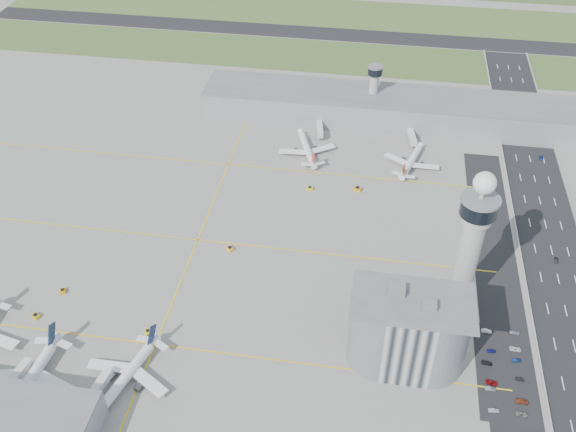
# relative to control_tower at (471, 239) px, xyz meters

# --- Properties ---
(ground) EXTENTS (1000.00, 1000.00, 0.00)m
(ground) POSITION_rel_control_tower_xyz_m (-72.00, -8.00, -35.04)
(ground) COLOR gray
(grass_strip_0) EXTENTS (480.00, 50.00, 0.08)m
(grass_strip_0) POSITION_rel_control_tower_xyz_m (-92.00, 217.00, -35.00)
(grass_strip_0) COLOR #395126
(grass_strip_0) RESTS_ON ground
(grass_strip_1) EXTENTS (480.00, 60.00, 0.08)m
(grass_strip_1) POSITION_rel_control_tower_xyz_m (-92.00, 292.00, -35.00)
(grass_strip_1) COLOR #445A2A
(grass_strip_1) RESTS_ON ground
(runway) EXTENTS (480.00, 22.00, 0.10)m
(runway) POSITION_rel_control_tower_xyz_m (-92.00, 254.00, -34.98)
(runway) COLOR black
(runway) RESTS_ON ground
(highway) EXTENTS (28.00, 500.00, 0.10)m
(highway) POSITION_rel_control_tower_xyz_m (43.00, -8.00, -34.99)
(highway) COLOR black
(highway) RESTS_ON ground
(barrier_left) EXTENTS (0.60, 500.00, 1.20)m
(barrier_left) POSITION_rel_control_tower_xyz_m (29.00, -8.00, -34.44)
(barrier_left) COLOR #9E9E99
(barrier_left) RESTS_ON ground
(landside_road) EXTENTS (18.00, 260.00, 0.08)m
(landside_road) POSITION_rel_control_tower_xyz_m (18.00, -18.00, -35.00)
(landside_road) COLOR black
(landside_road) RESTS_ON ground
(parking_lot) EXTENTS (20.00, 44.00, 0.10)m
(parking_lot) POSITION_rel_control_tower_xyz_m (16.00, -30.00, -34.99)
(parking_lot) COLOR black
(parking_lot) RESTS_ON ground
(taxiway_line_h_0) EXTENTS (260.00, 0.60, 0.01)m
(taxiway_line_h_0) POSITION_rel_control_tower_xyz_m (-112.00, -38.00, -35.04)
(taxiway_line_h_0) COLOR yellow
(taxiway_line_h_0) RESTS_ON ground
(taxiway_line_h_1) EXTENTS (260.00, 0.60, 0.01)m
(taxiway_line_h_1) POSITION_rel_control_tower_xyz_m (-112.00, 22.00, -35.04)
(taxiway_line_h_1) COLOR yellow
(taxiway_line_h_1) RESTS_ON ground
(taxiway_line_h_2) EXTENTS (260.00, 0.60, 0.01)m
(taxiway_line_h_2) POSITION_rel_control_tower_xyz_m (-112.00, 82.00, -35.04)
(taxiway_line_h_2) COLOR yellow
(taxiway_line_h_2) RESTS_ON ground
(taxiway_line_v) EXTENTS (0.60, 260.00, 0.01)m
(taxiway_line_v) POSITION_rel_control_tower_xyz_m (-112.00, 22.00, -35.04)
(taxiway_line_v) COLOR yellow
(taxiway_line_v) RESTS_ON ground
(control_tower) EXTENTS (14.00, 14.00, 64.50)m
(control_tower) POSITION_rel_control_tower_xyz_m (0.00, 0.00, 0.00)
(control_tower) COLOR #ADAAA5
(control_tower) RESTS_ON ground
(secondary_tower) EXTENTS (8.60, 8.60, 31.90)m
(secondary_tower) POSITION_rel_control_tower_xyz_m (-42.00, 142.00, -16.24)
(secondary_tower) COLOR #ADAAA5
(secondary_tower) RESTS_ON ground
(admin_building) EXTENTS (42.00, 24.00, 33.50)m
(admin_building) POSITION_rel_control_tower_xyz_m (-20.01, -30.00, -19.74)
(admin_building) COLOR #B2B2B7
(admin_building) RESTS_ON ground
(terminal_pier) EXTENTS (210.00, 32.00, 15.80)m
(terminal_pier) POSITION_rel_control_tower_xyz_m (-32.00, 140.00, -27.14)
(terminal_pier) COLOR gray
(terminal_pier) RESTS_ON ground
(airplane_near_b) EXTENTS (38.10, 44.06, 11.80)m
(airplane_near_b) POSITION_rel_control_tower_xyz_m (-148.93, -63.73, -29.14)
(airplane_near_b) COLOR white
(airplane_near_b) RESTS_ON ground
(airplane_near_c) EXTENTS (41.96, 46.04, 10.85)m
(airplane_near_c) POSITION_rel_control_tower_xyz_m (-116.37, -55.70, -29.62)
(airplane_near_c) COLOR white
(airplane_near_c) RESTS_ON ground
(airplane_far_a) EXTENTS (41.18, 44.48, 10.15)m
(airplane_far_a) POSITION_rel_control_tower_xyz_m (-73.57, 99.60, -29.97)
(airplane_far_a) COLOR white
(airplane_far_a) RESTS_ON ground
(airplane_far_b) EXTENTS (38.01, 41.58, 9.73)m
(airplane_far_b) POSITION_rel_control_tower_xyz_m (-18.53, 96.68, -30.18)
(airplane_far_b) COLOR white
(airplane_far_b) RESTS_ON ground
(jet_bridge_near_1) EXTENTS (5.39, 14.31, 5.70)m
(jet_bridge_near_1) POSITION_rel_control_tower_xyz_m (-155.00, -69.00, -32.19)
(jet_bridge_near_1) COLOR silver
(jet_bridge_near_1) RESTS_ON ground
(jet_bridge_near_2) EXTENTS (5.39, 14.31, 5.70)m
(jet_bridge_near_2) POSITION_rel_control_tower_xyz_m (-125.00, -69.00, -32.19)
(jet_bridge_near_2) COLOR silver
(jet_bridge_near_2) RESTS_ON ground
(jet_bridge_far_0) EXTENTS (5.39, 14.31, 5.70)m
(jet_bridge_far_0) POSITION_rel_control_tower_xyz_m (-70.00, 124.00, -32.19)
(jet_bridge_far_0) COLOR silver
(jet_bridge_far_0) RESTS_ON ground
(jet_bridge_far_1) EXTENTS (5.39, 14.31, 5.70)m
(jet_bridge_far_1) POSITION_rel_control_tower_xyz_m (-20.00, 124.00, -32.19)
(jet_bridge_far_1) COLOR silver
(jet_bridge_far_1) RESTS_ON ground
(tug_0) EXTENTS (3.62, 3.09, 1.78)m
(tug_0) POSITION_rel_control_tower_xyz_m (-162.32, -32.48, -34.15)
(tug_0) COLOR gold
(tug_0) RESTS_ON ground
(tug_1) EXTENTS (2.93, 3.45, 1.70)m
(tug_1) POSITION_rel_control_tower_xyz_m (-157.71, -17.90, -34.19)
(tug_1) COLOR #EE9C05
(tug_1) RESTS_ON ground
(tug_2) EXTENTS (3.14, 3.41, 1.63)m
(tug_2) POSITION_rel_control_tower_xyz_m (-116.52, -33.09, -34.22)
(tug_2) COLOR #F8E305
(tug_2) RESTS_ON ground
(tug_3) EXTENTS (3.81, 3.66, 1.83)m
(tug_3) POSITION_rel_control_tower_xyz_m (-96.34, 17.79, -34.13)
(tug_3) COLOR #FAAB22
(tug_3) RESTS_ON ground
(tug_4) EXTENTS (3.42, 2.65, 1.79)m
(tug_4) POSITION_rel_control_tower_xyz_m (-67.63, 67.15, -34.14)
(tug_4) COLOR yellow
(tug_4) RESTS_ON ground
(tug_5) EXTENTS (4.21, 3.40, 2.13)m
(tug_5) POSITION_rel_control_tower_xyz_m (-44.45, 70.23, -33.97)
(tug_5) COLOR orange
(tug_5) RESTS_ON ground
(car_lot_0) EXTENTS (3.84, 1.79, 1.27)m
(car_lot_0) POSITION_rel_control_tower_xyz_m (10.74, -47.59, -34.40)
(car_lot_0) COLOR silver
(car_lot_0) RESTS_ON ground
(car_lot_1) EXTENTS (3.85, 1.60, 1.24)m
(car_lot_1) POSITION_rel_control_tower_xyz_m (10.31, -38.76, -34.42)
(car_lot_1) COLOR gray
(car_lot_1) RESTS_ON ground
(car_lot_2) EXTENTS (4.49, 2.60, 1.18)m
(car_lot_2) POSITION_rel_control_tower_xyz_m (11.00, -36.12, -34.45)
(car_lot_2) COLOR maroon
(car_lot_2) RESTS_ON ground
(car_lot_3) EXTENTS (4.04, 1.95, 1.14)m
(car_lot_3) POSITION_rel_control_tower_xyz_m (10.05, -27.56, -34.47)
(car_lot_3) COLOR black
(car_lot_3) RESTS_ON ground
(car_lot_4) EXTENTS (3.35, 1.64, 1.10)m
(car_lot_4) POSITION_rel_control_tower_xyz_m (12.10, -21.59, -34.49)
(car_lot_4) COLOR navy
(car_lot_4) RESTS_ON ground
(car_lot_5) EXTENTS (3.94, 1.45, 1.29)m
(car_lot_5) POSITION_rel_control_tower_xyz_m (10.99, -12.23, -34.40)
(car_lot_5) COLOR white
(car_lot_5) RESTS_ON ground
(car_lot_6) EXTENTS (4.12, 2.19, 1.10)m
(car_lot_6) POSITION_rel_control_tower_xyz_m (20.00, -47.62, -34.49)
(car_lot_6) COLOR slate
(car_lot_6) RESTS_ON ground
(car_lot_7) EXTENTS (4.51, 1.86, 1.31)m
(car_lot_7) POSITION_rel_control_tower_xyz_m (20.67, -42.43, -34.39)
(car_lot_7) COLOR brown
(car_lot_7) RESTS_ON ground
(car_lot_8) EXTENTS (3.36, 1.72, 1.10)m
(car_lot_8) POSITION_rel_control_tower_xyz_m (21.04, -32.96, -34.49)
(car_lot_8) COLOR #2C2B30
(car_lot_8) RESTS_ON ground
(car_lot_9) EXTENTS (3.63, 1.69, 1.15)m
(car_lot_9) POSITION_rel_control_tower_xyz_m (20.73, -24.66, -34.47)
(car_lot_9) COLOR navy
(car_lot_9) RESTS_ON ground
(car_lot_10) EXTENTS (4.46, 2.34, 1.20)m
(car_lot_10) POSITION_rel_control_tower_xyz_m (20.96, -19.40, -34.44)
(car_lot_10) COLOR silver
(car_lot_10) RESTS_ON ground
(car_lot_11) EXTENTS (3.92, 1.76, 1.11)m
(car_lot_11) POSITION_rel_control_tower_xyz_m (21.62, -11.24, -34.48)
(car_lot_11) COLOR #8F90A6
(car_lot_11) RESTS_ON ground
(car_hw_1) EXTENTS (1.47, 3.53, 1.14)m
(car_hw_1) POSITION_rel_control_tower_xyz_m (43.79, 33.14, -34.47)
(car_hw_1) COLOR black
(car_hw_1) RESTS_ON ground
(car_hw_2) EXTENTS (2.39, 4.21, 1.11)m
(car_hw_2) POSITION_rel_control_tower_xyz_m (48.87, 113.26, -34.49)
(car_hw_2) COLOR navy
(car_hw_2) RESTS_ON ground
(car_hw_4) EXTENTS (1.42, 3.42, 1.16)m
(car_hw_4) POSITION_rel_control_tower_xyz_m (34.88, 172.03, -34.46)
(car_hw_4) COLOR #A1A1A1
(car_hw_4) RESTS_ON ground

